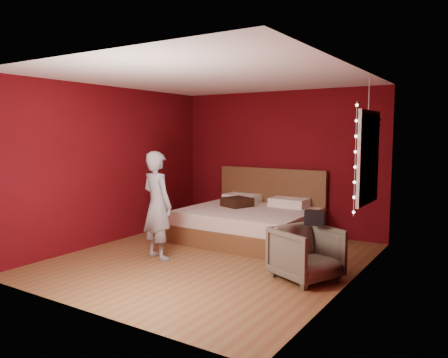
% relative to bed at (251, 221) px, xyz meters
% --- Properties ---
extents(floor, '(4.50, 4.50, 0.00)m').
position_rel_bed_xyz_m(floor, '(0.11, -1.39, -0.31)').
color(floor, brown).
rests_on(floor, ground).
extents(room_walls, '(4.04, 4.54, 2.62)m').
position_rel_bed_xyz_m(room_walls, '(0.11, -1.39, 1.37)').
color(room_walls, '#570911').
rests_on(room_walls, ground).
extents(window, '(0.05, 0.97, 1.27)m').
position_rel_bed_xyz_m(window, '(2.08, -0.49, 1.19)').
color(window, white).
rests_on(window, room_walls).
extents(fairy_lights, '(0.04, 0.04, 1.45)m').
position_rel_bed_xyz_m(fairy_lights, '(2.05, -1.02, 1.19)').
color(fairy_lights, silver).
rests_on(fairy_lights, room_walls).
extents(bed, '(2.14, 1.82, 1.18)m').
position_rel_bed_xyz_m(bed, '(0.00, 0.00, 0.00)').
color(bed, brown).
rests_on(bed, ground).
extents(person, '(0.65, 0.51, 1.57)m').
position_rel_bed_xyz_m(person, '(-0.56, -1.79, 0.48)').
color(person, gray).
rests_on(person, ground).
extents(armchair, '(0.97, 0.96, 0.67)m').
position_rel_bed_xyz_m(armchair, '(1.62, -1.49, 0.03)').
color(armchair, '#605D4B').
rests_on(armchair, ground).
extents(handbag, '(0.27, 0.15, 0.19)m').
position_rel_bed_xyz_m(handbag, '(1.66, -1.32, 0.46)').
color(handbag, black).
rests_on(handbag, armchair).
extents(throw_pillow, '(0.56, 0.56, 0.16)m').
position_rel_bed_xyz_m(throw_pillow, '(-0.31, 0.04, 0.31)').
color(throw_pillow, black).
rests_on(throw_pillow, bed).
extents(hanging_plant, '(0.49, 0.47, 1.00)m').
position_rel_bed_xyz_m(hanging_plant, '(1.99, -0.23, 1.51)').
color(hanging_plant, silver).
rests_on(hanging_plant, room_walls).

